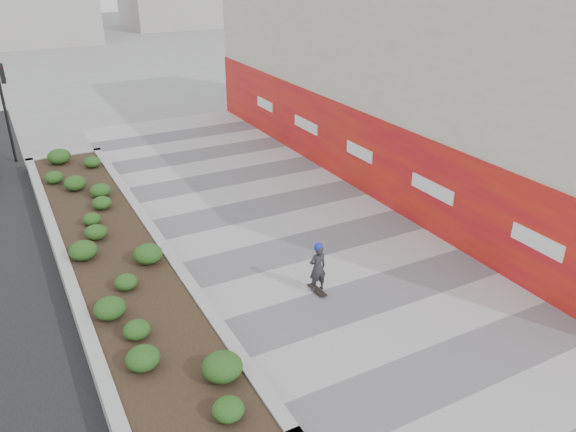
% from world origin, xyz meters
% --- Properties ---
extents(ground, '(160.00, 160.00, 0.00)m').
position_xyz_m(ground, '(0.00, 0.00, 0.00)').
color(ground, gray).
rests_on(ground, ground).
extents(walkway, '(8.00, 36.00, 0.01)m').
position_xyz_m(walkway, '(0.00, 3.00, 0.01)').
color(walkway, '#A8A8AD').
rests_on(walkway, ground).
extents(building, '(6.04, 24.08, 8.00)m').
position_xyz_m(building, '(6.98, 8.98, 3.98)').
color(building, beige).
rests_on(building, ground).
extents(planter, '(3.00, 18.00, 0.90)m').
position_xyz_m(planter, '(-5.50, 7.00, 0.42)').
color(planter, '#9E9EA0').
rests_on(planter, ground).
extents(traffic_signal_near, '(0.33, 0.28, 4.20)m').
position_xyz_m(traffic_signal_near, '(-7.23, 17.50, 2.76)').
color(traffic_signal_near, black).
rests_on(traffic_signal_near, ground).
extents(manhole_cover, '(0.44, 0.44, 0.01)m').
position_xyz_m(manhole_cover, '(0.50, 3.00, 0.00)').
color(manhole_cover, '#595654').
rests_on(manhole_cover, ground).
extents(skateboarder, '(0.50, 0.73, 1.49)m').
position_xyz_m(skateboarder, '(-1.05, 2.61, 0.76)').
color(skateboarder, beige).
rests_on(skateboarder, ground).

